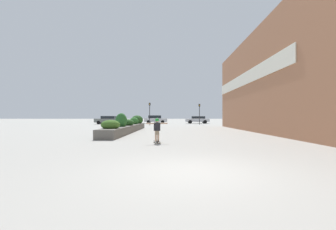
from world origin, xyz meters
name	(u,v)px	position (x,y,z in m)	size (l,w,h in m)	color
ground_plane	(193,172)	(0.00, 0.00, 0.00)	(300.00, 300.00, 0.00)	#A3A099
building_wall_right	(278,73)	(6.99, 10.41, 4.49)	(0.67, 32.21, 8.97)	#9E6647
planter_box	(129,126)	(-4.47, 14.98, 0.50)	(1.35, 14.48, 1.64)	#605B54
skateboard	(157,142)	(-1.29, 5.99, 0.07)	(0.43, 0.73, 0.09)	black
skateboarder	(157,127)	(-1.29, 5.99, 0.82)	(1.08, 0.44, 1.20)	tan
car_leftmost	(197,120)	(4.74, 40.30, 0.80)	(4.80, 2.00, 1.46)	#BCBCC1
car_center_left	(108,120)	(-12.38, 35.92, 0.80)	(4.54, 1.97, 1.50)	slate
car_center_right	(156,119)	(-3.83, 40.63, 0.86)	(4.66, 2.07, 1.64)	#BCBCC1
traffic_light_left	(150,110)	(-4.27, 32.53, 2.53)	(0.28, 0.30, 3.75)	black
traffic_light_right	(199,111)	(4.26, 33.15, 2.44)	(0.28, 0.30, 3.59)	black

